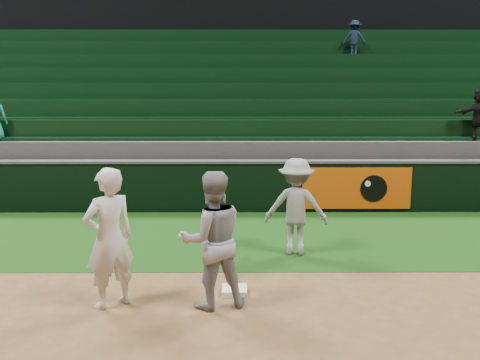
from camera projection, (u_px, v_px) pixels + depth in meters
name	position (u px, v px, depth m)	size (l,w,h in m)	color
ground	(228.00, 294.00, 7.92)	(70.00, 70.00, 0.00)	brown
foul_grass	(230.00, 236.00, 10.87)	(36.00, 4.20, 0.01)	#10350D
upper_deck	(234.00, 16.00, 24.00)	(40.00, 12.00, 12.00)	black
first_base	(234.00, 290.00, 7.95)	(0.37, 0.37, 0.08)	white
first_baseman	(109.00, 238.00, 7.33)	(0.72, 0.47, 1.97)	silver
baserunner	(212.00, 240.00, 7.34)	(0.93, 0.73, 1.92)	gray
base_coach	(296.00, 207.00, 9.62)	(1.13, 0.65, 1.75)	gray
field_wall	(232.00, 185.00, 12.91)	(36.00, 0.45, 1.25)	black
stadium_seating	(233.00, 128.00, 16.43)	(36.00, 5.95, 5.04)	#373639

